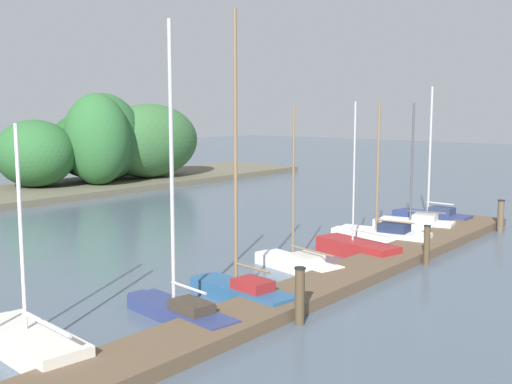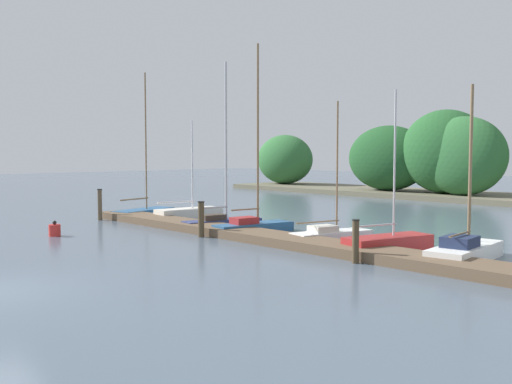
% 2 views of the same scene
% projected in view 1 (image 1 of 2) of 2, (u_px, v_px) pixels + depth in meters
% --- Properties ---
extents(dock_pier, '(26.50, 1.80, 0.35)m').
position_uv_depth(dock_pier, '(342.00, 278.00, 20.07)').
color(dock_pier, brown).
rests_on(dock_pier, ground).
extents(sailboat_1, '(1.55, 3.79, 5.19)m').
position_uv_depth(sailboat_1, '(28.00, 341.00, 14.23)').
color(sailboat_1, silver).
rests_on(sailboat_1, ground).
extents(sailboat_2, '(1.47, 4.10, 7.71)m').
position_uv_depth(sailboat_2, '(178.00, 305.00, 16.55)').
color(sailboat_2, navy).
rests_on(sailboat_2, ground).
extents(sailboat_3, '(1.54, 3.92, 8.20)m').
position_uv_depth(sailboat_3, '(240.00, 286.00, 18.26)').
color(sailboat_3, '#285684').
rests_on(sailboat_3, ground).
extents(sailboat_4, '(1.74, 3.74, 5.55)m').
position_uv_depth(sailboat_4, '(296.00, 262.00, 21.69)').
color(sailboat_4, white).
rests_on(sailboat_4, ground).
extents(sailboat_5, '(1.89, 3.69, 5.73)m').
position_uv_depth(sailboat_5, '(354.00, 247.00, 23.74)').
color(sailboat_5, maroon).
rests_on(sailboat_5, ground).
extents(sailboat_6, '(1.65, 4.13, 5.73)m').
position_uv_depth(sailboat_6, '(380.00, 234.00, 25.99)').
color(sailboat_6, white).
rests_on(sailboat_6, ground).
extents(sailboat_7, '(1.85, 3.64, 5.71)m').
position_uv_depth(sailboat_7, '(414.00, 223.00, 28.57)').
color(sailboat_7, white).
rests_on(sailboat_7, ground).
extents(sailboat_8, '(1.15, 3.88, 6.48)m').
position_uv_depth(sailboat_8, '(431.00, 214.00, 30.67)').
color(sailboat_8, navy).
rests_on(sailboat_8, ground).
extents(mooring_piling_1, '(0.29, 0.29, 1.50)m').
position_uv_depth(mooring_piling_1, '(300.00, 296.00, 16.22)').
color(mooring_piling_1, '#4C3D28').
rests_on(mooring_piling_1, ground).
extents(mooring_piling_2, '(0.25, 0.25, 1.41)m').
position_uv_depth(mooring_piling_2, '(427.00, 245.00, 22.39)').
color(mooring_piling_2, '#4C3D28').
rests_on(mooring_piling_2, ground).
extents(mooring_piling_3, '(0.31, 0.31, 1.44)m').
position_uv_depth(mooring_piling_3, '(501.00, 216.00, 28.23)').
color(mooring_piling_3, brown).
rests_on(mooring_piling_3, ground).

